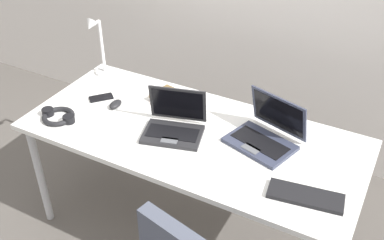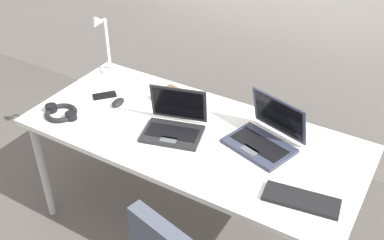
% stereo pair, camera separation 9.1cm
% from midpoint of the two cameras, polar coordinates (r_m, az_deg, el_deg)
% --- Properties ---
extents(ground_plane, '(12.00, 12.00, 0.00)m').
position_cam_midpoint_polar(ground_plane, '(2.91, 0.92, -13.41)').
color(ground_plane, '#56514C').
extents(desk, '(1.80, 0.80, 0.74)m').
position_cam_midpoint_polar(desk, '(2.45, 1.07, -2.65)').
color(desk, white).
rests_on(desk, ground_plane).
extents(desk_lamp, '(0.12, 0.18, 0.40)m').
position_cam_midpoint_polar(desk_lamp, '(2.91, -10.03, 9.16)').
color(desk_lamp, white).
rests_on(desk_lamp, desk).
extents(laptop_near_lamp, '(0.40, 0.37, 0.24)m').
position_cam_midpoint_polar(laptop_near_lamp, '(2.34, 10.22, -2.03)').
color(laptop_near_lamp, '#33384C').
rests_on(laptop_near_lamp, desk).
extents(laptop_back_right, '(0.36, 0.32, 0.23)m').
position_cam_midpoint_polar(laptop_back_right, '(2.39, -1.13, -0.56)').
color(laptop_back_right, '#232326').
rests_on(laptop_back_right, desk).
extents(external_keyboard, '(0.34, 0.17, 0.02)m').
position_cam_midpoint_polar(external_keyboard, '(2.08, 14.68, -9.61)').
color(external_keyboard, black).
rests_on(external_keyboard, desk).
extents(computer_mouse, '(0.06, 0.10, 0.03)m').
position_cam_midpoint_polar(computer_mouse, '(2.65, -8.22, 2.18)').
color(computer_mouse, black).
rests_on(computer_mouse, desk).
extents(cell_phone, '(0.14, 0.14, 0.01)m').
position_cam_midpoint_polar(cell_phone, '(2.75, -9.90, 3.02)').
color(cell_phone, black).
rests_on(cell_phone, desk).
extents(headphones, '(0.21, 0.18, 0.04)m').
position_cam_midpoint_polar(headphones, '(2.63, -15.04, 0.88)').
color(headphones, black).
rests_on(headphones, desk).
extents(book_stack, '(0.23, 0.19, 0.04)m').
position_cam_midpoint_polar(book_stack, '(2.65, -1.35, 2.73)').
color(book_stack, maroon).
rests_on(book_stack, desk).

